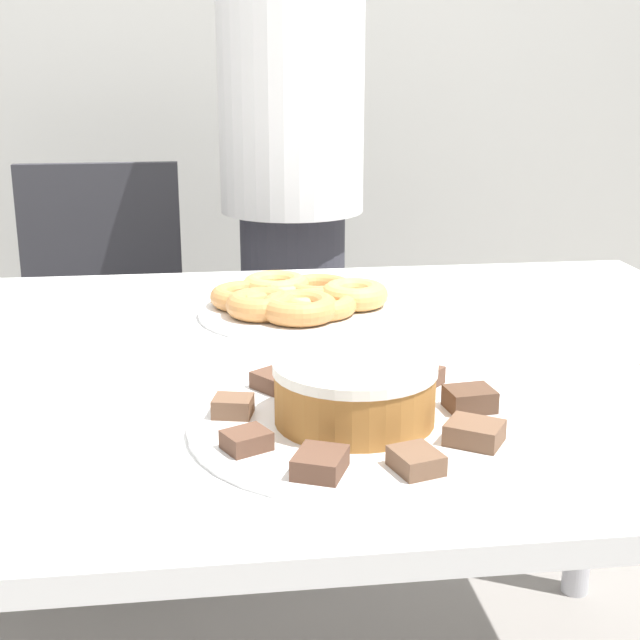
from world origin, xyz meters
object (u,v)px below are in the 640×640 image
frosted_cake (355,391)px  office_chair_left (103,366)px  plate_cake (354,424)px  plate_donuts (296,312)px  person_standing (292,188)px

frosted_cake → office_chair_left: bearing=109.8°
plate_cake → frosted_cake: 0.04m
plate_cake → plate_donuts: size_ratio=1.18×
plate_cake → plate_donuts: same height
office_chair_left → person_standing: bearing=2.3°
office_chair_left → plate_cake: (0.42, -1.17, 0.32)m
office_chair_left → plate_donuts: bearing=-60.0°
office_chair_left → plate_donuts: 0.86m
plate_donuts → frosted_cake: (0.02, -0.48, 0.04)m
plate_donuts → office_chair_left: bearing=120.3°
office_chair_left → plate_cake: office_chair_left is taller
office_chair_left → frosted_cake: 1.30m
plate_cake → person_standing: bearing=87.8°
office_chair_left → plate_donuts: office_chair_left is taller
person_standing → plate_cake: 1.20m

